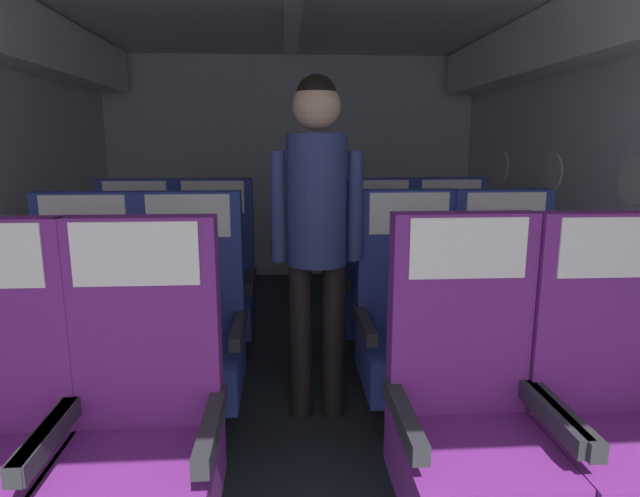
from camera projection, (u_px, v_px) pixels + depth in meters
name	position (u px, v px, depth m)	size (l,w,h in m)	color
ground	(300.00, 392.00, 2.92)	(3.85, 5.63, 0.02)	#23282D
fuselage_shell	(296.00, 98.00, 2.89)	(3.73, 5.28, 2.22)	silver
seat_a_left_aisle	(139.00, 432.00, 1.64)	(0.51, 0.51, 1.12)	#38383D
seat_a_right_aisle	(615.00, 416.00, 1.74)	(0.51, 0.51, 1.12)	#38383D
seat_a_right_window	(469.00, 418.00, 1.72)	(0.51, 0.51, 1.12)	#38383D
seat_b_left_window	(86.00, 337.00, 2.44)	(0.51, 0.51, 1.12)	#38383D
seat_b_left_aisle	(191.00, 334.00, 2.47)	(0.51, 0.51, 1.12)	#38383D
seat_b_right_aisle	(505.00, 327.00, 2.56)	(0.51, 0.51, 1.12)	#38383D
seat_b_right_window	(410.00, 328.00, 2.56)	(0.51, 0.51, 1.12)	#38383D
seat_c_left_window	(137.00, 286.00, 3.29)	(0.51, 0.51, 1.12)	#38383D
seat_c_left_aisle	(215.00, 286.00, 3.31)	(0.51, 0.51, 1.12)	#38383D
seat_c_right_aisle	(451.00, 281.00, 3.41)	(0.51, 0.51, 1.12)	#38383D
seat_c_right_window	(379.00, 283.00, 3.37)	(0.51, 0.51, 1.12)	#38383D
flight_attendant	(317.00, 214.00, 2.47)	(0.43, 0.28, 1.64)	black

